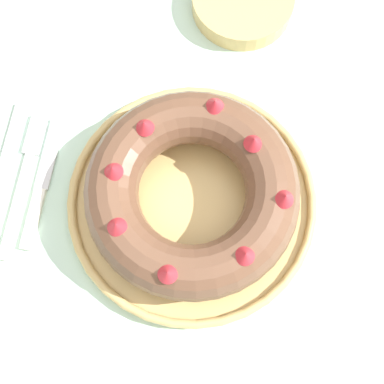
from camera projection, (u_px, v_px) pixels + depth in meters
ground_plane at (202, 271)px, 1.44m from camera, size 8.00×8.00×0.00m
dining_table at (209, 214)px, 0.83m from camera, size 1.41×0.94×0.73m
serving_dish at (192, 201)px, 0.73m from camera, size 0.34×0.34×0.02m
bundt_cake at (192, 192)px, 0.69m from camera, size 0.28×0.28×0.09m
fork at (25, 174)px, 0.75m from camera, size 0.02×0.21×0.01m
cake_knife at (40, 191)px, 0.75m from camera, size 0.02×0.19×0.01m
side_bowl at (246, 2)px, 0.82m from camera, size 0.16×0.16×0.03m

